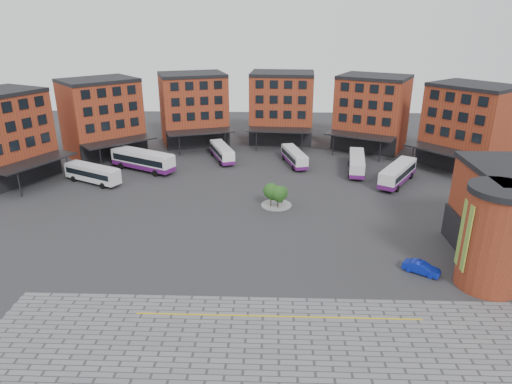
{
  "coord_description": "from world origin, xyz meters",
  "views": [
    {
      "loc": [
        1.21,
        -48.54,
        25.54
      ],
      "look_at": [
        -0.76,
        6.93,
        4.0
      ],
      "focal_mm": 32.0,
      "sensor_mm": 36.0,
      "label": 1
    }
  ],
  "objects_px": {
    "bus_b": "(143,160)",
    "bus_c": "(222,152)",
    "bus_f": "(398,173)",
    "tree_island": "(276,194)",
    "blue_car": "(421,268)",
    "bus_e": "(357,163)",
    "bus_d": "(294,157)",
    "bus_a": "(92,173)"
  },
  "relations": [
    {
      "from": "bus_b",
      "to": "bus_d",
      "type": "distance_m",
      "value": 27.0
    },
    {
      "from": "tree_island",
      "to": "bus_d",
      "type": "xyz_separation_m",
      "value": [
        3.4,
        19.89,
        -0.51
      ]
    },
    {
      "from": "bus_b",
      "to": "bus_e",
      "type": "distance_m",
      "value": 37.3
    },
    {
      "from": "bus_f",
      "to": "tree_island",
      "type": "bearing_deg",
      "value": -119.96
    },
    {
      "from": "tree_island",
      "to": "blue_car",
      "type": "relative_size",
      "value": 1.15
    },
    {
      "from": "bus_f",
      "to": "bus_e",
      "type": "bearing_deg",
      "value": 167.44
    },
    {
      "from": "bus_a",
      "to": "bus_f",
      "type": "xyz_separation_m",
      "value": [
        49.43,
        1.47,
        -0.01
      ]
    },
    {
      "from": "tree_island",
      "to": "bus_c",
      "type": "bearing_deg",
      "value": 114.3
    },
    {
      "from": "bus_c",
      "to": "bus_d",
      "type": "bearing_deg",
      "value": -30.36
    },
    {
      "from": "bus_b",
      "to": "tree_island",
      "type": "bearing_deg",
      "value": -95.74
    },
    {
      "from": "bus_e",
      "to": "blue_car",
      "type": "height_order",
      "value": "bus_e"
    },
    {
      "from": "tree_island",
      "to": "bus_c",
      "type": "xyz_separation_m",
      "value": [
        -10.06,
        22.29,
        -0.46
      ]
    },
    {
      "from": "bus_e",
      "to": "blue_car",
      "type": "distance_m",
      "value": 33.46
    },
    {
      "from": "bus_a",
      "to": "blue_car",
      "type": "relative_size",
      "value": 2.7
    },
    {
      "from": "bus_b",
      "to": "bus_d",
      "type": "xyz_separation_m",
      "value": [
        26.66,
        4.25,
        -0.39
      ]
    },
    {
      "from": "bus_e",
      "to": "bus_f",
      "type": "xyz_separation_m",
      "value": [
        5.65,
        -5.57,
        0.08
      ]
    },
    {
      "from": "bus_a",
      "to": "bus_d",
      "type": "distance_m",
      "value": 34.89
    },
    {
      "from": "bus_b",
      "to": "bus_e",
      "type": "xyz_separation_m",
      "value": [
        37.3,
        0.39,
        -0.24
      ]
    },
    {
      "from": "bus_d",
      "to": "blue_car",
      "type": "distance_m",
      "value": 39.14
    },
    {
      "from": "bus_f",
      "to": "bus_a",
      "type": "bearing_deg",
      "value": -146.24
    },
    {
      "from": "bus_f",
      "to": "bus_c",
      "type": "bearing_deg",
      "value": -169.63
    },
    {
      "from": "blue_car",
      "to": "bus_f",
      "type": "bearing_deg",
      "value": 23.93
    },
    {
      "from": "bus_a",
      "to": "tree_island",
      "type": "bearing_deg",
      "value": -79.31
    },
    {
      "from": "tree_island",
      "to": "bus_e",
      "type": "distance_m",
      "value": 21.32
    },
    {
      "from": "bus_d",
      "to": "bus_b",
      "type": "bearing_deg",
      "value": 174.83
    },
    {
      "from": "bus_d",
      "to": "bus_e",
      "type": "bearing_deg",
      "value": -34.17
    },
    {
      "from": "tree_island",
      "to": "bus_b",
      "type": "relative_size",
      "value": 0.36
    },
    {
      "from": "bus_e",
      "to": "bus_f",
      "type": "distance_m",
      "value": 7.93
    },
    {
      "from": "bus_e",
      "to": "blue_car",
      "type": "relative_size",
      "value": 2.91
    },
    {
      "from": "bus_f",
      "to": "blue_car",
      "type": "xyz_separation_m",
      "value": [
        -4.42,
        -27.85,
        -1.11
      ]
    },
    {
      "from": "tree_island",
      "to": "bus_c",
      "type": "height_order",
      "value": "tree_island"
    },
    {
      "from": "bus_c",
      "to": "bus_a",
      "type": "bearing_deg",
      "value": -166.19
    },
    {
      "from": "bus_b",
      "to": "bus_e",
      "type": "height_order",
      "value": "bus_b"
    },
    {
      "from": "bus_b",
      "to": "bus_c",
      "type": "distance_m",
      "value": 14.78
    },
    {
      "from": "tree_island",
      "to": "bus_b",
      "type": "bearing_deg",
      "value": 146.08
    },
    {
      "from": "bus_b",
      "to": "bus_d",
      "type": "height_order",
      "value": "bus_b"
    },
    {
      "from": "bus_b",
      "to": "blue_car",
      "type": "bearing_deg",
      "value": -102.43
    },
    {
      "from": "bus_a",
      "to": "bus_c",
      "type": "height_order",
      "value": "bus_a"
    },
    {
      "from": "blue_car",
      "to": "bus_b",
      "type": "bearing_deg",
      "value": 82.34
    },
    {
      "from": "bus_d",
      "to": "blue_car",
      "type": "xyz_separation_m",
      "value": [
        11.87,
        -37.28,
        -0.88
      ]
    },
    {
      "from": "tree_island",
      "to": "bus_d",
      "type": "distance_m",
      "value": 20.19
    },
    {
      "from": "bus_a",
      "to": "bus_c",
      "type": "xyz_separation_m",
      "value": [
        19.68,
        13.3,
        -0.19
      ]
    }
  ]
}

